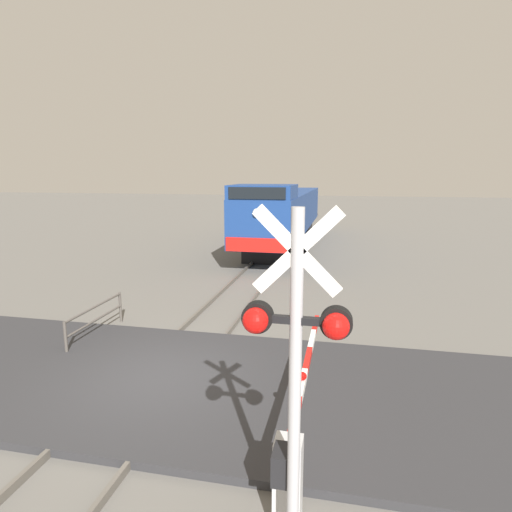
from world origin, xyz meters
The scene contains 8 objects.
ground_plane centered at (0.00, 0.00, 0.00)m, with size 160.00×160.00×0.00m, color #605E59.
rail_track_left centered at (-0.72, 0.00, 0.07)m, with size 0.08×80.00×0.15m, color #59544C.
rail_track_right centered at (0.72, 0.00, 0.07)m, with size 0.08×80.00×0.15m, color #59544C.
road_surface centered at (0.00, 0.00, 0.08)m, with size 36.00×5.53×0.15m, color #2D2D30.
locomotive centered at (0.00, 18.70, 2.08)m, with size 3.04×17.31×4.05m.
crossing_signal centered at (3.46, -3.90, 2.69)m, with size 1.18×0.33×4.30m.
crossing_gate centered at (3.33, -2.67, 0.85)m, with size 0.36×5.58×1.38m.
guard_railing centered at (-2.88, 2.10, 0.62)m, with size 0.08×2.77×0.95m.
Camera 1 is at (3.94, -8.20, 4.61)m, focal length 30.06 mm.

